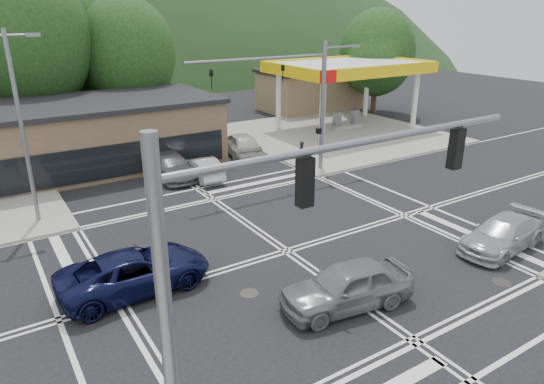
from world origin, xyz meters
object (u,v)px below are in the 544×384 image
car_queue_b (240,143)px  car_northbound (170,165)px  car_blue_west (135,271)px  pedestrian (301,153)px  car_queue_a (203,168)px  car_silver_east (502,234)px  car_grey_center (347,286)px

car_queue_b → car_northbound: 6.29m
car_blue_west → car_queue_b: size_ratio=1.13×
car_northbound → pedestrian: size_ratio=3.30×
car_queue_a → car_queue_b: (4.40, 3.26, 0.17)m
car_northbound → pedestrian: bearing=-18.2°
car_queue_b → pedestrian: 5.01m
car_queue_b → pedestrian: (2.00, -4.59, 0.10)m
car_silver_east → car_queue_b: car_queue_b is taller
car_silver_east → pedestrian: bearing=175.5°
car_queue_a → car_blue_west: bearing=57.8°
car_northbound → pedestrian: pedestrian is taller
car_queue_b → car_blue_west: bearing=58.5°
car_blue_west → car_grey_center: (5.85, -5.00, 0.05)m
car_queue_a → car_northbound: car_northbound is taller
car_blue_west → car_grey_center: car_grey_center is taller
car_grey_center → car_northbound: 16.61m
car_blue_west → pedestrian: bearing=-59.2°
pedestrian → car_queue_b: bearing=-94.0°
car_silver_east → car_queue_a: (-6.90, 15.50, -0.03)m
car_queue_a → pedestrian: bearing=172.3°
car_grey_center → car_queue_b: (6.03, 18.50, 0.02)m
car_blue_west → car_silver_east: bearing=-112.0°
car_queue_b → car_northbound: (-6.00, -1.89, -0.08)m
car_grey_center → car_silver_east: 8.54m
car_queue_a → pedestrian: 6.55m
car_grey_center → car_queue_a: bearing=-177.4°
car_blue_west → car_queue_a: (7.48, 10.24, -0.11)m
car_grey_center → car_queue_a: size_ratio=1.19×
car_blue_west → car_silver_east: size_ratio=1.16×
car_queue_b → car_northbound: bearing=27.3°
car_grey_center → car_northbound: (0.03, 16.61, -0.06)m
car_grey_center → pedestrian: 16.07m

